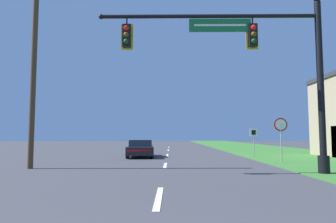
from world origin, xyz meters
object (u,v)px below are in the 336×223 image
signal_mast (263,64)px  car_ahead (140,148)px  utility_pole_near (34,51)px  stop_sign (281,130)px  route_sign_post (254,136)px

signal_mast → car_ahead: bearing=121.9°
utility_pole_near → signal_mast: bearing=-10.5°
car_ahead → stop_sign: 9.72m
stop_sign → car_ahead: bearing=151.5°
stop_sign → route_sign_post: (-0.21, 4.90, -0.34)m
stop_sign → utility_pole_near: size_ratio=0.23×
car_ahead → signal_mast: bearing=-58.1°
car_ahead → utility_pole_near: bearing=-119.5°
signal_mast → route_sign_post: 10.59m
stop_sign → route_sign_post: stop_sign is taller
car_ahead → utility_pole_near: 10.15m
car_ahead → stop_sign: size_ratio=1.89×
signal_mast → stop_sign: size_ratio=3.73×
car_ahead → route_sign_post: size_ratio=2.34×
signal_mast → utility_pole_near: utility_pole_near is taller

